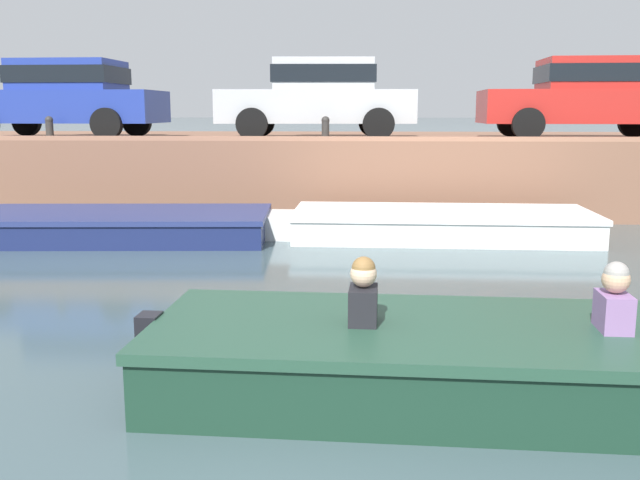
{
  "coord_description": "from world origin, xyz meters",
  "views": [
    {
      "loc": [
        0.11,
        -0.9,
        2.04
      ],
      "look_at": [
        -0.16,
        4.24,
        1.1
      ],
      "focal_mm": 40.0,
      "sensor_mm": 36.0,
      "label": 1
    }
  ],
  "objects_px": {
    "motorboat_passing": "(535,363)",
    "car_left_inner_silver": "(319,95)",
    "mooring_bollard_mid": "(325,127)",
    "mooring_bollard_west": "(49,127)",
    "car_leftmost_blue": "(65,95)",
    "boat_moored_west_navy": "(79,226)",
    "boat_moored_central_white": "(427,224)",
    "car_centre_red": "(589,95)"
  },
  "relations": [
    {
      "from": "boat_moored_west_navy",
      "to": "boat_moored_central_white",
      "type": "height_order",
      "value": "boat_moored_central_white"
    },
    {
      "from": "boat_moored_central_white",
      "to": "car_centre_red",
      "type": "xyz_separation_m",
      "value": [
        3.35,
        2.94,
        2.11
      ]
    },
    {
      "from": "boat_moored_west_navy",
      "to": "mooring_bollard_west",
      "type": "xyz_separation_m",
      "value": [
        -1.35,
        2.22,
        1.51
      ]
    },
    {
      "from": "mooring_bollard_mid",
      "to": "boat_moored_central_white",
      "type": "bearing_deg",
      "value": -46.08
    },
    {
      "from": "boat_moored_west_navy",
      "to": "car_leftmost_blue",
      "type": "relative_size",
      "value": 1.66
    },
    {
      "from": "boat_moored_west_navy",
      "to": "car_leftmost_blue",
      "type": "xyz_separation_m",
      "value": [
        -1.48,
        3.36,
        2.11
      ]
    },
    {
      "from": "boat_moored_west_navy",
      "to": "mooring_bollard_mid",
      "type": "relative_size",
      "value": 14.92
    },
    {
      "from": "boat_moored_west_navy",
      "to": "car_left_inner_silver",
      "type": "relative_size",
      "value": 1.7
    },
    {
      "from": "boat_moored_central_white",
      "to": "car_leftmost_blue",
      "type": "distance_m",
      "value": 7.93
    },
    {
      "from": "boat_moored_west_navy",
      "to": "motorboat_passing",
      "type": "distance_m",
      "value": 8.4
    },
    {
      "from": "boat_moored_west_navy",
      "to": "car_centre_red",
      "type": "relative_size",
      "value": 1.64
    },
    {
      "from": "car_leftmost_blue",
      "to": "car_centre_red",
      "type": "xyz_separation_m",
      "value": [
        10.41,
        -0.0,
        0.0
      ]
    },
    {
      "from": "motorboat_passing",
      "to": "mooring_bollard_mid",
      "type": "height_order",
      "value": "mooring_bollard_mid"
    },
    {
      "from": "boat_moored_central_white",
      "to": "car_left_inner_silver",
      "type": "relative_size",
      "value": 1.46
    },
    {
      "from": "car_leftmost_blue",
      "to": "boat_moored_west_navy",
      "type": "bearing_deg",
      "value": -66.21
    },
    {
      "from": "car_left_inner_silver",
      "to": "mooring_bollard_mid",
      "type": "bearing_deg",
      "value": -80.78
    },
    {
      "from": "mooring_bollard_west",
      "to": "mooring_bollard_mid",
      "type": "height_order",
      "value": "same"
    },
    {
      "from": "mooring_bollard_mid",
      "to": "car_left_inner_silver",
      "type": "bearing_deg",
      "value": 99.22
    },
    {
      "from": "car_centre_red",
      "to": "mooring_bollard_west",
      "type": "xyz_separation_m",
      "value": [
        -10.28,
        -1.14,
        -0.61
      ]
    },
    {
      "from": "motorboat_passing",
      "to": "mooring_bollard_mid",
      "type": "xyz_separation_m",
      "value": [
        -1.87,
        8.38,
        1.45
      ]
    },
    {
      "from": "boat_moored_west_navy",
      "to": "motorboat_passing",
      "type": "height_order",
      "value": "motorboat_passing"
    },
    {
      "from": "car_leftmost_blue",
      "to": "mooring_bollard_west",
      "type": "height_order",
      "value": "car_leftmost_blue"
    },
    {
      "from": "motorboat_passing",
      "to": "boat_moored_west_navy",
      "type": "bearing_deg",
      "value": 132.84
    },
    {
      "from": "car_left_inner_silver",
      "to": "mooring_bollard_mid",
      "type": "xyz_separation_m",
      "value": [
        0.19,
        -1.14,
        -0.61
      ]
    },
    {
      "from": "motorboat_passing",
      "to": "mooring_bollard_mid",
      "type": "distance_m",
      "value": 8.71
    },
    {
      "from": "mooring_bollard_west",
      "to": "car_left_inner_silver",
      "type": "bearing_deg",
      "value": 12.86
    },
    {
      "from": "boat_moored_west_navy",
      "to": "mooring_bollard_mid",
      "type": "xyz_separation_m",
      "value": [
        3.85,
        2.22,
        1.51
      ]
    },
    {
      "from": "boat_moored_central_white",
      "to": "mooring_bollard_west",
      "type": "xyz_separation_m",
      "value": [
        -6.93,
        1.8,
        1.5
      ]
    },
    {
      "from": "boat_moored_central_white",
      "to": "mooring_bollard_west",
      "type": "relative_size",
      "value": 12.82
    },
    {
      "from": "boat_moored_central_white",
      "to": "mooring_bollard_west",
      "type": "distance_m",
      "value": 7.32
    },
    {
      "from": "boat_moored_central_white",
      "to": "car_left_inner_silver",
      "type": "xyz_separation_m",
      "value": [
        -1.92,
        2.94,
        2.11
      ]
    },
    {
      "from": "car_left_inner_silver",
      "to": "car_leftmost_blue",
      "type": "bearing_deg",
      "value": -179.95
    },
    {
      "from": "mooring_bollard_west",
      "to": "mooring_bollard_mid",
      "type": "xyz_separation_m",
      "value": [
        5.2,
        0.0,
        0.0
      ]
    },
    {
      "from": "boat_moored_central_white",
      "to": "car_left_inner_silver",
      "type": "bearing_deg",
      "value": 123.09
    },
    {
      "from": "mooring_bollard_mid",
      "to": "motorboat_passing",
      "type": "bearing_deg",
      "value": -77.45
    },
    {
      "from": "motorboat_passing",
      "to": "car_left_inner_silver",
      "type": "relative_size",
      "value": 1.57
    },
    {
      "from": "boat_moored_central_white",
      "to": "motorboat_passing",
      "type": "bearing_deg",
      "value": -88.84
    },
    {
      "from": "boat_moored_west_navy",
      "to": "mooring_bollard_mid",
      "type": "bearing_deg",
      "value": 29.97
    },
    {
      "from": "motorboat_passing",
      "to": "mooring_bollard_mid",
      "type": "relative_size",
      "value": 13.79
    },
    {
      "from": "boat_moored_west_navy",
      "to": "boat_moored_central_white",
      "type": "bearing_deg",
      "value": 4.3
    },
    {
      "from": "motorboat_passing",
      "to": "car_leftmost_blue",
      "type": "relative_size",
      "value": 1.53
    },
    {
      "from": "mooring_bollard_west",
      "to": "mooring_bollard_mid",
      "type": "bearing_deg",
      "value": 0.0
    }
  ]
}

